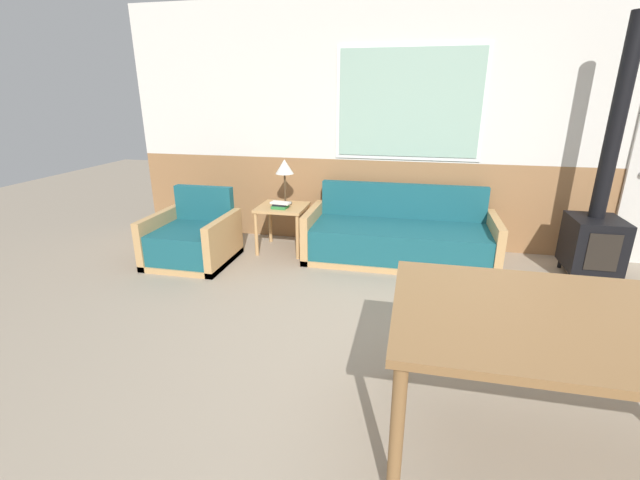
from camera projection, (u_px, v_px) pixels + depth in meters
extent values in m
plane|color=gray|center=(437.00, 385.00, 2.66)|extent=(16.00, 16.00, 0.00)
cube|color=#996B42|center=(433.00, 205.00, 4.93)|extent=(7.20, 0.06, 0.99)
cube|color=silver|center=(444.00, 80.00, 4.49)|extent=(7.20, 0.06, 1.71)
cube|color=white|center=(409.00, 104.00, 4.59)|extent=(1.59, 0.01, 1.20)
cube|color=#99BCA8|center=(409.00, 104.00, 4.59)|extent=(1.51, 0.02, 1.12)
cube|color=tan|center=(398.00, 258.00, 4.64)|extent=(1.98, 0.81, 0.06)
cube|color=#195660|center=(399.00, 241.00, 4.56)|extent=(1.82, 0.73, 0.33)
cube|color=#195660|center=(402.00, 201.00, 4.79)|extent=(1.82, 0.10, 0.38)
cube|color=tan|center=(313.00, 231.00, 4.76)|extent=(0.08, 0.81, 0.53)
cube|color=tan|center=(493.00, 244.00, 4.37)|extent=(0.08, 0.81, 0.53)
cube|color=tan|center=(194.00, 259.00, 4.60)|extent=(0.82, 0.80, 0.06)
cube|color=#195660|center=(191.00, 243.00, 4.52)|extent=(0.66, 0.72, 0.31)
cube|color=#195660|center=(204.00, 203.00, 4.75)|extent=(0.66, 0.10, 0.38)
cube|color=tan|center=(160.00, 237.00, 4.60)|extent=(0.08, 0.80, 0.51)
cube|color=tan|center=(224.00, 241.00, 4.45)|extent=(0.08, 0.80, 0.51)
cube|color=tan|center=(282.00, 207.00, 4.80)|extent=(0.53, 0.53, 0.03)
cylinder|color=tan|center=(256.00, 234.00, 4.71)|extent=(0.04, 0.04, 0.49)
cylinder|color=tan|center=(297.00, 237.00, 4.62)|extent=(0.04, 0.04, 0.49)
cylinder|color=tan|center=(270.00, 222.00, 5.15)|extent=(0.04, 0.04, 0.49)
cylinder|color=tan|center=(308.00, 225.00, 5.05)|extent=(0.04, 0.04, 0.49)
cylinder|color=#4C3823|center=(285.00, 203.00, 4.87)|extent=(0.15, 0.15, 0.02)
cylinder|color=#4C3823|center=(285.00, 188.00, 4.82)|extent=(0.02, 0.02, 0.33)
cone|color=silver|center=(284.00, 167.00, 4.74)|extent=(0.20, 0.20, 0.16)
cube|color=#2D7F3D|center=(280.00, 207.00, 4.70)|extent=(0.17, 0.16, 0.03)
cube|color=black|center=(281.00, 204.00, 4.70)|extent=(0.15, 0.14, 0.02)
cube|color=white|center=(281.00, 203.00, 4.68)|extent=(0.22, 0.13, 0.02)
cube|color=olive|center=(586.00, 322.00, 1.92)|extent=(1.71, 1.03, 0.04)
cylinder|color=olive|center=(396.00, 436.00, 1.79)|extent=(0.06, 0.06, 0.73)
cylinder|color=olive|center=(404.00, 326.00, 2.63)|extent=(0.06, 0.06, 0.73)
cylinder|color=black|center=(573.00, 279.00, 4.06)|extent=(0.04, 0.04, 0.10)
cylinder|color=black|center=(615.00, 282.00, 3.99)|extent=(0.04, 0.04, 0.10)
cylinder|color=black|center=(560.00, 263.00, 4.44)|extent=(0.04, 0.04, 0.10)
cylinder|color=black|center=(599.00, 266.00, 4.37)|extent=(0.04, 0.04, 0.10)
cube|color=black|center=(592.00, 243.00, 4.12)|extent=(0.45, 0.51, 0.50)
cube|color=black|center=(603.00, 253.00, 3.88)|extent=(0.27, 0.01, 0.35)
cylinder|color=black|center=(617.00, 121.00, 3.79)|extent=(0.14, 0.14, 1.77)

